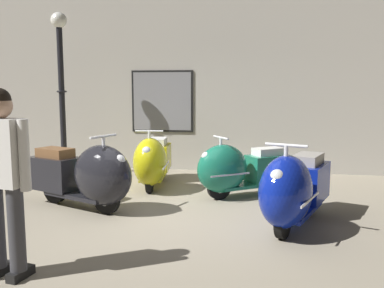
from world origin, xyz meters
name	(u,v)px	position (x,y,z in m)	size (l,w,h in m)	color
ground_plane	(161,217)	(0.00, 0.00, 0.00)	(60.00, 60.00, 0.00)	gray
showroom_back_wall	(188,83)	(-0.19, 3.32, 1.80)	(18.00, 0.63, 3.60)	#ADA89E
scooter_0	(88,176)	(-1.08, 0.16, 0.49)	(1.81, 1.14, 1.07)	black
scooter_1	(153,161)	(-0.51, 1.56, 0.47)	(0.62, 1.71, 1.02)	black
scooter_2	(237,169)	(0.93, 1.17, 0.44)	(1.56, 1.27, 0.97)	black
scooter_3	(293,189)	(1.66, -0.23, 0.49)	(1.10, 1.83, 1.08)	black
lamppost	(61,86)	(-2.46, 2.29, 1.73)	(0.29, 0.29, 3.09)	black
visitor_0	(3,170)	(-0.95, -1.94, 0.98)	(0.56, 0.32, 1.69)	black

